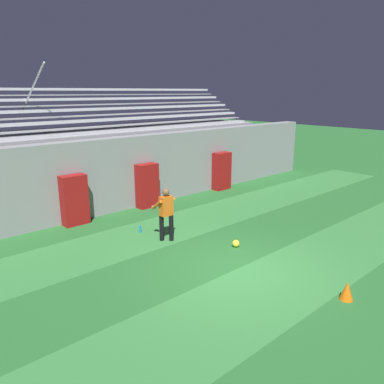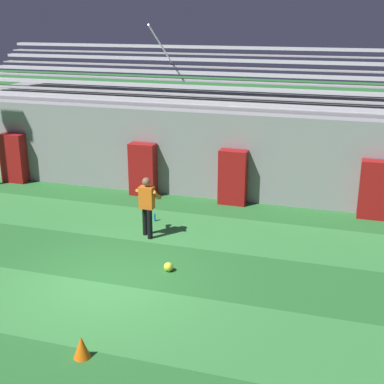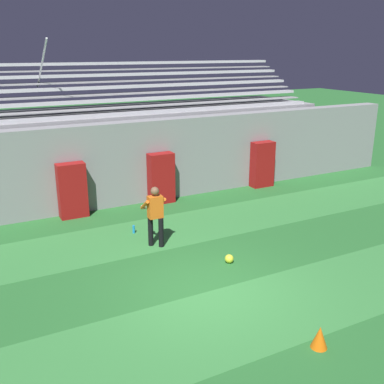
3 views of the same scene
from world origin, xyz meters
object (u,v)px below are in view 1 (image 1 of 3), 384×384
Objects in this scene: padding_pillar_gate_right at (147,186)px; traffic_cone at (347,291)px; goalkeeper at (166,211)px; soccer_ball at (236,243)px; water_bottle at (140,229)px; padding_pillar_far_right at (222,171)px; padding_pillar_gate_left at (74,200)px.

traffic_cone is at bearing -94.73° from padding_pillar_gate_right.
goalkeeper reaches higher than soccer_ball.
padding_pillar_gate_right is 2.91m from water_bottle.
padding_pillar_far_right is 4.14× the size of traffic_cone.
padding_pillar_gate_right is 4.14× the size of traffic_cone.
water_bottle is (-1.45, 2.88, 0.01)m from soccer_ball.
padding_pillar_far_right reaches higher than water_bottle.
padding_pillar_far_right is at bearing 29.15° from goalkeeper.
goalkeeper is 3.98× the size of traffic_cone.
padding_pillar_gate_left is at bearing 119.35° from water_bottle.
goalkeeper is (-5.81, -3.24, 0.08)m from padding_pillar_far_right.
padding_pillar_far_right reaches higher than traffic_cone.
padding_pillar_gate_left is at bearing 117.87° from soccer_ball.
water_bottle reaches higher than soccer_ball.
traffic_cone is (-0.71, -8.60, -0.66)m from padding_pillar_gate_right.
traffic_cone reaches higher than water_bottle.
padding_pillar_gate_right and padding_pillar_far_right have the same top height.
padding_pillar_gate_right is at bearing 0.00° from padding_pillar_gate_left.
goalkeeper is at bearing 124.35° from soccer_ball.
goalkeeper is at bearing -66.07° from padding_pillar_gate_left.
padding_pillar_gate_right is at bearing 85.80° from soccer_ball.
soccer_ball is (-4.59, -5.03, -0.76)m from padding_pillar_far_right.
padding_pillar_gate_right is (3.03, 0.00, 0.00)m from padding_pillar_gate_left.
traffic_cone is at bearing -80.25° from water_bottle.
padding_pillar_gate_left is 3.55m from goalkeeper.
padding_pillar_far_right is 7.91× the size of soccer_ball.
padding_pillar_gate_right is 1.00× the size of padding_pillar_far_right.
goalkeeper is (-1.59, -3.24, 0.08)m from padding_pillar_gate_right.
padding_pillar_far_right is 6.46m from water_bottle.
padding_pillar_far_right is 1.04× the size of goalkeeper.
traffic_cone is (-4.93, -8.60, -0.66)m from padding_pillar_far_right.
padding_pillar_far_right is (7.25, 0.00, 0.00)m from padding_pillar_gate_left.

